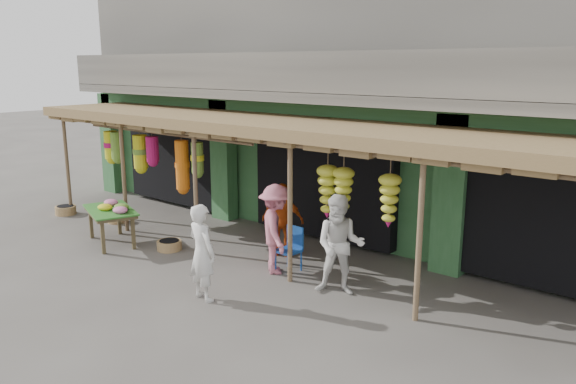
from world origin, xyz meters
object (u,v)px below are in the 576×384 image
Objects in this scene: person_front at (202,252)px; person_right at (340,245)px; person_vendor at (283,220)px; blue_chair at (291,246)px; person_shopper at (276,229)px; flower_table at (112,211)px.

person_front is 0.94× the size of person_right.
person_front is 2.55m from person_vendor.
person_shopper is at bearing -115.76° from blue_chair.
person_right is (1.35, -0.35, 0.40)m from blue_chair.
blue_chair is 0.56× the size of person_vendor.
person_right is at bearing 136.51° from person_vendor.
person_right reaches higher than blue_chair.
person_shopper is (-1.50, 0.08, -0.02)m from person_right.
flower_table is 1.14× the size of person_vendor.
flower_table is 5.47m from person_right.
person_right is at bearing 30.07° from flower_table.
person_right is (1.62, 1.65, 0.05)m from person_front.
person_vendor is at bearing 144.00° from blue_chair.
person_right reaches higher than person_vendor.
person_vendor is at bearing -16.18° from person_shopper.
person_vendor is at bearing 48.13° from flower_table.
person_shopper is (0.12, 1.73, 0.03)m from person_front.
person_front is 1.08× the size of person_vendor.
blue_chair is at bearing 121.10° from person_vendor.
flower_table is 3.86m from person_front.
blue_chair is 0.49× the size of person_right.
person_shopper is at bearing 34.61° from flower_table.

